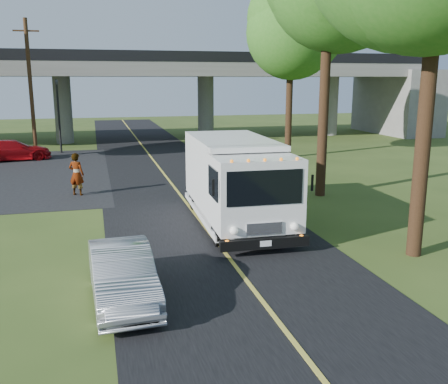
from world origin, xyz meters
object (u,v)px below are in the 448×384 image
object	(u,v)px
traffic_signal	(58,108)
red_sedan	(13,150)
silver_sedan	(122,274)
utility_pole	(31,88)
pedestrian	(77,174)
step_van	(236,179)
tree_right_far	(295,29)

from	to	relation	value
traffic_signal	red_sedan	bearing A→B (deg)	-135.25
silver_sedan	utility_pole	bearing A→B (deg)	97.34
pedestrian	utility_pole	bearing A→B (deg)	-47.68
red_sedan	step_van	bearing A→B (deg)	-161.17
tree_right_far	step_van	world-z (taller)	tree_right_far
red_sedan	pedestrian	bearing A→B (deg)	-170.21
utility_pole	silver_sedan	bearing A→B (deg)	-79.84
utility_pole	tree_right_far	bearing A→B (deg)	-14.00
tree_right_far	utility_pole	bearing A→B (deg)	166.00
tree_right_far	red_sedan	bearing A→B (deg)	169.38
silver_sedan	pedestrian	xyz separation A→B (m)	(-1.33, 11.77, 0.32)
silver_sedan	step_van	bearing A→B (deg)	48.81
step_van	silver_sedan	size ratio (longest dim) A/B	1.85
red_sedan	silver_sedan	world-z (taller)	red_sedan
step_van	tree_right_far	bearing A→B (deg)	62.57
traffic_signal	utility_pole	xyz separation A→B (m)	(-1.50, -2.00, 1.40)
utility_pole	step_van	bearing A→B (deg)	-64.75
traffic_signal	tree_right_far	xyz separation A→B (m)	(15.21, -6.16, 5.10)
step_van	pedestrian	xyz separation A→B (m)	(-5.73, 6.22, -0.70)
utility_pole	red_sedan	distance (m)	4.21
traffic_signal	utility_pole	world-z (taller)	utility_pole
red_sedan	silver_sedan	distance (m)	23.88
traffic_signal	silver_sedan	distance (m)	26.27
traffic_signal	utility_pole	distance (m)	2.86
tree_right_far	step_van	size ratio (longest dim) A/B	1.48
traffic_signal	tree_right_far	distance (m)	17.18
step_van	utility_pole	bearing A→B (deg)	117.09
step_van	pedestrian	distance (m)	8.49
tree_right_far	pedestrian	xyz separation A→B (m)	(-13.74, -8.06, -7.32)
silver_sedan	tree_right_far	bearing A→B (deg)	55.17
utility_pole	step_van	size ratio (longest dim) A/B	1.21
tree_right_far	step_van	xyz separation A→B (m)	(-8.01, -14.28, -6.63)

